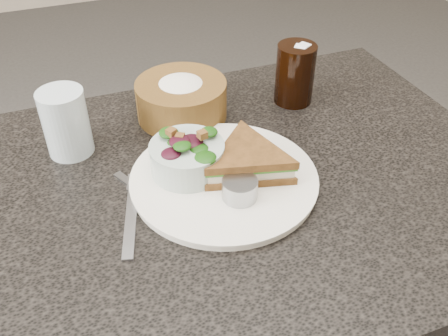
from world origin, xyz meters
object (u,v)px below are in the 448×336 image
Objects in this scene: salad_bowl at (187,153)px; bread_basket at (181,94)px; dining_table at (221,318)px; water_glass at (66,123)px; sandwich at (248,161)px; dressing_ramekin at (240,189)px; dinner_plate at (224,179)px; cola_glass at (295,71)px.

salad_bowl is 0.70× the size of bread_basket.
dining_table is 0.52m from water_glass.
sandwich is 0.32m from water_glass.
dining_table is at bearing -171.20° from sandwich.
sandwich is at bearing 55.85° from dressing_ramekin.
sandwich is at bearing -34.82° from water_glass.
dressing_ramekin reaches higher than dinner_plate.
dining_table is 0.43m from salad_bowl.
cola_glass reaches higher than bread_basket.
salad_bowl is (-0.04, 0.03, 0.42)m from dining_table.
bread_basket is at bearing 75.73° from salad_bowl.
dinner_plate reaches higher than dining_table.
dining_table is 5.81× the size of bread_basket.
cola_glass is (0.18, 0.19, 0.03)m from sandwich.
dining_table is 0.41m from sandwich.
dining_table is 8.45× the size of water_glass.
dinner_plate is 0.29m from water_glass.
dinner_plate is 0.06m from dressing_ramekin.
salad_bowl reaches higher than sandwich.
dinner_plate is at bearing -89.06° from bread_basket.
dressing_ramekin reaches higher than dining_table.
dressing_ramekin is at bearing -80.48° from dining_table.
cola_glass reaches higher than water_glass.
cola_glass is (0.27, 0.16, 0.02)m from salad_bowl.
water_glass is at bearing -178.21° from cola_glass.
bread_basket reaches higher than salad_bowl.
dinner_plate is at bearing -14.10° from dining_table.
water_glass is (-0.22, -0.04, 0.01)m from bread_basket.
bread_basket is 1.46× the size of water_glass.
water_glass reaches higher than sandwich.
dining_table is 18.20× the size of dressing_ramekin.
dining_table is at bearing -39.39° from water_glass.
dressing_ramekin is 0.33m from cola_glass.
salad_bowl is 0.31m from cola_glass.
dining_table is 0.38m from dinner_plate.
sandwich is 3.10× the size of dressing_ramekin.
water_glass is at bearing 133.83° from dressing_ramekin.
salad_bowl is 1.02× the size of water_glass.
bread_basket is 0.23m from cola_glass.
bread_basket is at bearing 89.52° from dining_table.
dressing_ramekin is (-0.04, -0.05, -0.01)m from sandwich.
bread_basket is at bearing 115.76° from sandwich.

